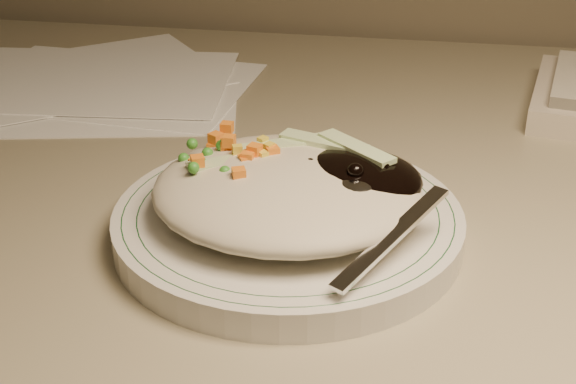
# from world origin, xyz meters

# --- Properties ---
(desk) EXTENTS (1.40, 0.70, 0.74)m
(desk) POSITION_xyz_m (0.00, 1.38, 0.54)
(desk) COLOR gray
(desk) RESTS_ON ground
(plate) EXTENTS (0.25, 0.25, 0.02)m
(plate) POSITION_xyz_m (-0.11, 1.22, 0.75)
(plate) COLOR silver
(plate) RESTS_ON desk
(plate_rim) EXTENTS (0.24, 0.24, 0.00)m
(plate_rim) POSITION_xyz_m (-0.11, 1.22, 0.76)
(plate_rim) COLOR #144723
(plate_rim) RESTS_ON plate
(meal) EXTENTS (0.21, 0.19, 0.05)m
(meal) POSITION_xyz_m (-0.10, 1.22, 0.78)
(meal) COLOR #C0B79C
(meal) RESTS_ON plate
(papers) EXTENTS (0.39, 0.36, 0.00)m
(papers) POSITION_xyz_m (-0.37, 1.50, 0.74)
(papers) COLOR white
(papers) RESTS_ON desk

